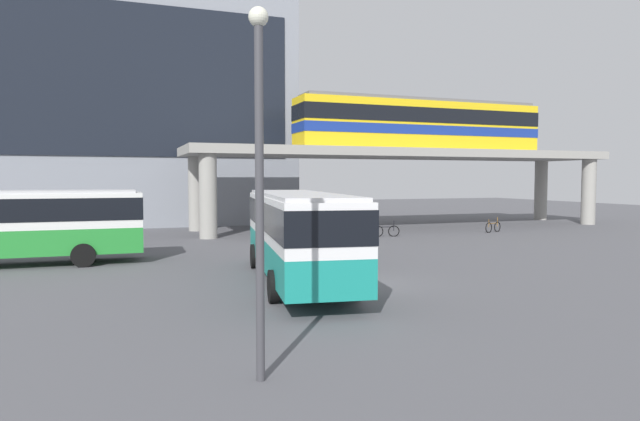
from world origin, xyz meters
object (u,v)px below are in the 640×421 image
(train, at_px, (421,124))
(bicycle_brown, at_px, (493,227))
(bicycle_red, at_px, (301,233))
(bicycle_black, at_px, (386,231))
(station_building, at_px, (136,104))
(bus_main, at_px, (298,227))
(bus_secondary, at_px, (5,220))
(pedestrian_at_kerb, at_px, (311,231))
(pedestrian_walking_across, at_px, (296,238))

(train, xyz_separation_m, bicycle_brown, (2.62, -5.46, -7.47))
(bicycle_red, distance_m, bicycle_black, 5.64)
(station_building, xyz_separation_m, bus_main, (4.34, -30.15, -7.90))
(bus_main, bearing_deg, bicycle_black, 52.08)
(bus_secondary, height_order, pedestrian_at_kerb, bus_secondary)
(bus_main, distance_m, pedestrian_walking_across, 8.00)
(bicycle_brown, xyz_separation_m, bicycle_black, (-8.30, -0.02, 0.00))
(bus_main, relative_size, pedestrian_walking_across, 7.12)
(bicycle_black, bearing_deg, bicycle_brown, 0.13)
(bicycle_red, relative_size, pedestrian_walking_across, 1.05)
(bicycle_brown, xyz_separation_m, pedestrian_walking_across, (-16.07, -5.46, 0.38))
(bicycle_black, relative_size, pedestrian_at_kerb, 0.95)
(station_building, xyz_separation_m, train, (20.14, -11.68, -2.07))
(station_building, distance_m, pedestrian_at_kerb, 23.78)
(train, bearing_deg, pedestrian_at_kerb, -143.72)
(station_building, distance_m, bus_main, 31.47)
(bus_secondary, bearing_deg, bicycle_brown, 10.43)
(pedestrian_walking_across, bearing_deg, bicycle_red, 69.75)
(bicycle_brown, bearing_deg, train, 115.59)
(bicycle_red, bearing_deg, bus_secondary, -159.27)
(train, xyz_separation_m, bicycle_red, (-11.31, -5.12, -7.47))
(train, relative_size, bicycle_red, 11.76)
(station_building, distance_m, pedestrian_walking_across, 25.29)
(station_building, distance_m, bicycle_red, 21.24)
(bus_main, distance_m, bus_secondary, 12.99)
(bus_main, xyz_separation_m, pedestrian_at_kerb, (3.95, 9.77, -1.12))
(bicycle_red, distance_m, pedestrian_at_kerb, 3.65)
(bicycle_brown, relative_size, bicycle_black, 0.98)
(bus_secondary, bearing_deg, bicycle_black, 14.44)
(bus_main, bearing_deg, train, 49.46)
(train, bearing_deg, bicycle_black, -136.01)
(pedestrian_walking_across, bearing_deg, pedestrian_at_kerb, 54.28)
(bicycle_brown, distance_m, bicycle_black, 8.30)
(bus_main, bearing_deg, bus_secondary, 143.75)
(bicycle_brown, distance_m, pedestrian_walking_across, 16.98)
(bus_main, relative_size, bus_secondary, 1.02)
(station_building, bearing_deg, pedestrian_at_kerb, -67.88)
(station_building, bearing_deg, bicycle_brown, -37.00)
(bicycle_red, bearing_deg, bicycle_brown, -1.40)
(train, height_order, bicycle_black, train)
(station_building, xyz_separation_m, bicycle_red, (8.82, -16.80, -9.53))
(bus_main, height_order, bicycle_brown, bus_main)
(train, height_order, pedestrian_at_kerb, train)
(bicycle_black, bearing_deg, train, 43.99)
(bicycle_black, bearing_deg, pedestrian_walking_across, -145.00)
(bicycle_red, relative_size, bicycle_black, 0.96)
(train, relative_size, pedestrian_walking_across, 12.39)
(station_building, height_order, bicycle_red, station_building)
(bus_secondary, xyz_separation_m, bicycle_brown, (28.89, 5.32, -1.63))
(pedestrian_at_kerb, bearing_deg, bicycle_red, 81.42)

